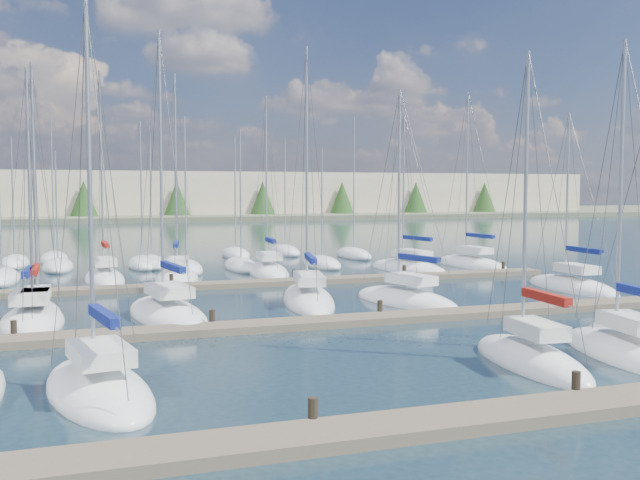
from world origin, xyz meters
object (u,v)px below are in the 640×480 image
object	(u,v)px
sailboat_l	(406,300)
sailboat_e	(626,352)
sailboat_o	(177,278)
sailboat_m	(572,287)
sailboat_q	(408,268)
sailboat_h	(32,321)
sailboat_j	(167,314)
sailboat_n	(105,278)
sailboat_r	(471,264)
sailboat_i	(37,317)
sailboat_k	(308,299)
sailboat_p	(268,272)
sailboat_c	(99,390)
sailboat_d	(531,360)

from	to	relation	value
sailboat_l	sailboat_e	distance (m)	13.97
sailboat_o	sailboat_m	size ratio (longest dim) A/B	1.27
sailboat_o	sailboat_q	size ratio (longest dim) A/B	1.15
sailboat_h	sailboat_e	xyz separation A→B (m)	(20.74, -13.60, 0.01)
sailboat_h	sailboat_j	size ratio (longest dim) A/B	0.85
sailboat_h	sailboat_m	xyz separation A→B (m)	(30.46, 1.63, -0.00)
sailboat_n	sailboat_e	xyz separation A→B (m)	(17.04, -28.90, -0.01)
sailboat_e	sailboat_q	size ratio (longest dim) A/B	0.97
sailboat_r	sailboat_i	bearing A→B (deg)	-159.13
sailboat_l	sailboat_k	distance (m)	5.27
sailboat_k	sailboat_p	bearing A→B (deg)	96.90
sailboat_o	sailboat_c	xyz separation A→B (m)	(-5.81, -26.31, -0.01)
sailboat_i	sailboat_h	bearing A→B (deg)	-101.81
sailboat_m	sailboat_d	xyz separation A→B (m)	(-13.71, -15.12, 0.01)
sailboat_p	sailboat_q	size ratio (longest dim) A/B	1.08
sailboat_l	sailboat_m	bearing A→B (deg)	-6.89
sailboat_j	sailboat_q	size ratio (longest dim) A/B	1.14
sailboat_i	sailboat_r	world-z (taller)	sailboat_r
sailboat_o	sailboat_l	xyz separation A→B (m)	(10.33, -13.67, -0.01)
sailboat_k	sailboat_l	bearing A→B (deg)	-10.59
sailboat_n	sailboat_p	world-z (taller)	sailboat_n
sailboat_p	sailboat_j	distance (m)	17.90
sailboat_k	sailboat_j	size ratio (longest dim) A/B	1.01
sailboat_h	sailboat_k	world-z (taller)	sailboat_k
sailboat_n	sailboat_c	xyz separation A→B (m)	(-1.21, -27.73, -0.02)
sailboat_e	sailboat_k	xyz separation A→B (m)	(-6.96, 15.87, 0.00)
sailboat_n	sailboat_d	distance (m)	31.61
sailboat_c	sailboat_o	bearing A→B (deg)	67.28
sailboat_n	sailboat_c	world-z (taller)	sailboat_n
sailboat_r	sailboat_j	bearing A→B (deg)	-153.14
sailboat_n	sailboat_i	xyz separation A→B (m)	(-3.51, -14.41, -0.00)
sailboat_i	sailboat_k	size ratio (longest dim) A/B	0.87
sailboat_l	sailboat_e	world-z (taller)	sailboat_e
sailboat_o	sailboat_h	size ratio (longest dim) A/B	1.19
sailboat_n	sailboat_l	size ratio (longest dim) A/B	1.21
sailboat_l	sailboat_q	xyz separation A→B (m)	(7.02, 14.09, -0.01)
sailboat_m	sailboat_j	distance (m)	24.51
sailboat_k	sailboat_r	bearing A→B (deg)	48.69
sailboat_l	sailboat_d	size ratio (longest dim) A/B	1.05
sailboat_m	sailboat_j	world-z (taller)	sailboat_j
sailboat_p	sailboat_k	world-z (taller)	sailboat_k
sailboat_e	sailboat_d	bearing A→B (deg)	-171.31
sailboat_o	sailboat_d	world-z (taller)	sailboat_o
sailboat_r	sailboat_h	bearing A→B (deg)	-157.95
sailboat_n	sailboat_j	bearing A→B (deg)	-84.05
sailboat_p	sailboat_j	world-z (taller)	sailboat_j
sailboat_o	sailboat_e	xyz separation A→B (m)	(12.44, -27.48, -0.01)
sailboat_h	sailboat_n	bearing A→B (deg)	78.84
sailboat_c	sailboat_q	xyz separation A→B (m)	(23.15, 26.73, -0.01)
sailboat_o	sailboat_l	distance (m)	17.13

